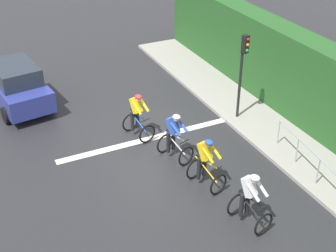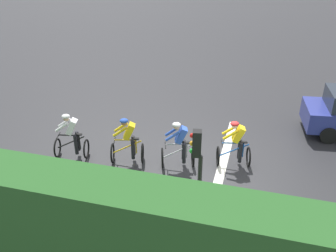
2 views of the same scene
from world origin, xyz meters
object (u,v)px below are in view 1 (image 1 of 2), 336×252
cyclist_second (206,163)px  traffic_light_near_crossing (243,65)px  cyclist_mid (174,137)px  pedestrian_railing_kerbside (308,155)px  car_navy (16,84)px  cyclist_lead (250,200)px  cyclist_fourth (137,116)px

cyclist_second → traffic_light_near_crossing: size_ratio=0.50×
cyclist_mid → pedestrian_railing_kerbside: bearing=140.8°
car_navy → pedestrian_railing_kerbside: (-7.15, 8.70, -0.08)m
cyclist_second → car_navy: (4.09, -7.77, 0.08)m
cyclist_lead → pedestrian_railing_kerbside: size_ratio=0.47×
cyclist_lead → cyclist_mid: (0.41, -3.68, 0.00)m
cyclist_lead → cyclist_fourth: bearing=-80.1°
cyclist_mid → cyclist_fourth: bearing=-73.0°
cyclist_mid → traffic_light_near_crossing: traffic_light_near_crossing is taller
car_navy → cyclist_fourth: bearing=128.2°
cyclist_second → cyclist_mid: 1.72m
cyclist_mid → car_navy: 7.20m
traffic_light_near_crossing → pedestrian_railing_kerbside: (0.04, 3.87, -1.43)m
cyclist_lead → pedestrian_railing_kerbside: cyclist_lead is taller
pedestrian_railing_kerbside → car_navy: bearing=-50.6°
cyclist_mid → car_navy: car_navy is taller
cyclist_fourth → pedestrian_railing_kerbside: bearing=130.6°
cyclist_mid → pedestrian_railing_kerbside: size_ratio=0.47×
cyclist_fourth → car_navy: 5.43m
traffic_light_near_crossing → cyclist_mid: bearing=20.4°
cyclist_lead → cyclist_mid: 3.71m
cyclist_lead → traffic_light_near_crossing: size_ratio=0.50×
cyclist_second → cyclist_mid: (0.19, -1.71, 0.00)m
cyclist_mid → car_navy: size_ratio=0.39×
cyclist_fourth → pedestrian_railing_kerbside: cyclist_fourth is taller
car_navy → cyclist_mid: bearing=122.8°
car_navy → traffic_light_near_crossing: bearing=146.1°
cyclist_second → cyclist_mid: size_ratio=1.00×
cyclist_fourth → car_navy: bearing=-51.8°
cyclist_mid → cyclist_fourth: (0.55, -1.79, 0.00)m
traffic_light_near_crossing → cyclist_fourth: bearing=-8.4°
cyclist_lead → cyclist_fourth: (0.96, -5.47, 0.00)m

